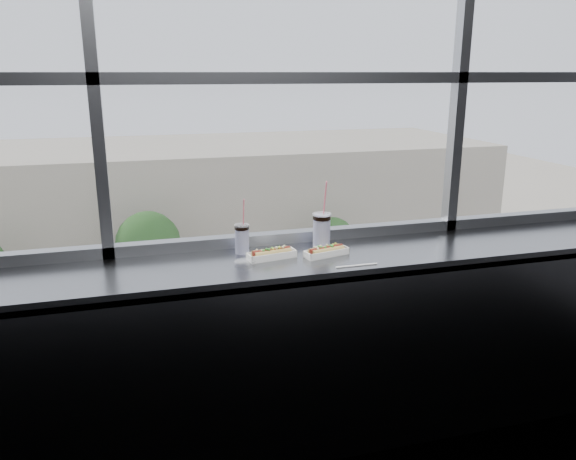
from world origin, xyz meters
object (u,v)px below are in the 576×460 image
object	(u,v)px
pedestrian_a	(41,299)
tree_right	(332,240)
soda_cup_right	(322,229)
car_near_e	(505,352)
wrapper	(245,261)
loose_straw	(357,265)
tree_center	(148,243)
hotdog_tray_left	(272,254)
car_near_c	(207,400)
car_near_d	(379,369)
hotdog_tray_right	(326,251)
pedestrian_d	(292,272)
car_far_c	(372,293)
pedestrian_c	(222,279)
car_far_b	(227,310)
pedestrian_b	(125,294)
soda_cup_left	(242,237)

from	to	relation	value
pedestrian_a	tree_right	world-z (taller)	tree_right
pedestrian_a	soda_cup_right	bearing A→B (deg)	12.27
car_near_e	wrapper	bearing A→B (deg)	141.93
soda_cup_right	loose_straw	world-z (taller)	soda_cup_right
wrapper	tree_center	distance (m)	29.50
hotdog_tray_left	car_near_c	size ratio (longest dim) A/B	0.05
pedestrian_a	loose_straw	bearing A→B (deg)	12.29
car_near_d	pedestrian_a	bearing A→B (deg)	46.07
car_near_d	tree_right	xyz separation A→B (m)	(2.34, 12.00, 1.87)
hotdog_tray_right	loose_straw	size ratio (longest dim) A/B	1.17
pedestrian_d	tree_center	xyz separation A→B (m)	(-8.52, -0.54, 2.77)
car_near_c	car_far_c	distance (m)	13.12
car_near_e	pedestrian_d	bearing A→B (deg)	30.52
wrapper	car_far_c	xyz separation A→B (m)	(12.08, 24.30, -11.05)
car_far_c	pedestrian_c	world-z (taller)	pedestrian_c
car_near_d	hotdog_tray_right	bearing A→B (deg)	149.27
wrapper	car_near_d	distance (m)	21.51
car_near_d	pedestrian_d	world-z (taller)	car_near_d
car_near_c	pedestrian_c	bearing A→B (deg)	-8.92
tree_center	pedestrian_c	bearing A→B (deg)	6.28
hotdog_tray_right	pedestrian_a	bearing A→B (deg)	88.29
loose_straw	tree_center	size ratio (longest dim) A/B	0.04
car_near_e	car_near_c	xyz separation A→B (m)	(-13.19, 0.00, -0.09)
pedestrian_a	hotdog_tray_right	bearing A→B (deg)	12.20
hotdog_tray_right	car_far_b	world-z (taller)	hotdog_tray_right
soda_cup_right	wrapper	bearing A→B (deg)	-164.20
car_far_b	pedestrian_c	distance (m)	4.48
car_near_d	car_far_b	bearing A→B (deg)	28.32
loose_straw	tree_center	xyz separation A→B (m)	(-0.35, 28.49, -8.30)
car_near_e	soda_cup_right	bearing A→B (deg)	142.58
soda_cup_right	tree_right	xyz separation A→B (m)	(10.69, 28.18, -9.16)
car_near_e	pedestrian_a	world-z (taller)	car_near_e
pedestrian_b	tree_center	distance (m)	3.11
loose_straw	car_near_c	xyz separation A→B (m)	(1.15, 16.50, -11.12)
tree_right	pedestrian_a	bearing A→B (deg)	178.69
car_near_d	pedestrian_b	world-z (taller)	car_near_d
soda_cup_left	car_near_d	bearing A→B (deg)	61.44
car_near_e	car_far_b	xyz separation A→B (m)	(-11.05, 8.00, -0.04)
soda_cup_right	car_far_b	world-z (taller)	soda_cup_right
hotdog_tray_left	pedestrian_b	bearing A→B (deg)	83.45
car_near_e	tree_center	size ratio (longest dim) A/B	1.08
pedestrian_b	tree_center	world-z (taller)	tree_center
loose_straw	pedestrian_b	bearing A→B (deg)	93.98
hotdog_tray_left	car_far_b	xyz separation A→B (m)	(3.68, 24.26, -11.10)
pedestrian_a	tree_center	xyz separation A→B (m)	(5.94, -0.39, 2.84)
car_near_d	pedestrian_a	distance (m)	19.12
car_far_c	wrapper	bearing A→B (deg)	150.84
car_near_d	pedestrian_c	bearing A→B (deg)	16.35
pedestrian_d	pedestrian_a	bearing A→B (deg)	-179.40
car_far_b	pedestrian_b	size ratio (longest dim) A/B	2.70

